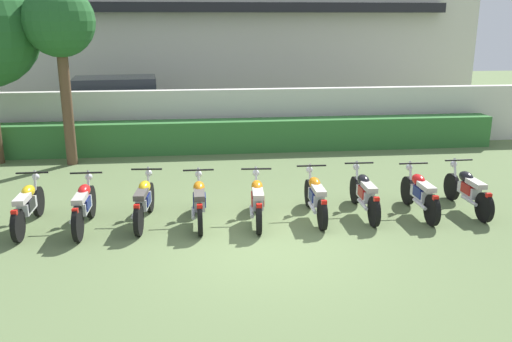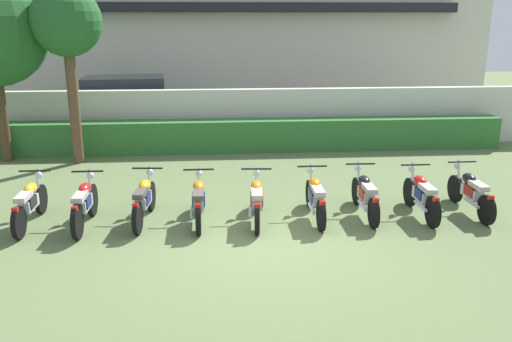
% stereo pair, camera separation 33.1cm
% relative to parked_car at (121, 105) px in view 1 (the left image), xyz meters
% --- Properties ---
extents(ground, '(60.00, 60.00, 0.00)m').
position_rel_parked_car_xyz_m(ground, '(3.68, -10.12, -0.94)').
color(ground, '#607547').
extents(building, '(20.42, 6.50, 7.92)m').
position_rel_parked_car_xyz_m(building, '(3.68, 5.50, 3.02)').
color(building, beige).
rests_on(building, ground).
extents(compound_wall, '(19.40, 0.30, 1.75)m').
position_rel_parked_car_xyz_m(compound_wall, '(3.68, -2.50, -0.06)').
color(compound_wall, silver).
rests_on(compound_wall, ground).
extents(hedge_row, '(15.52, 0.70, 0.93)m').
position_rel_parked_car_xyz_m(hedge_row, '(3.68, -3.20, -0.47)').
color(hedge_row, '#337033').
rests_on(hedge_row, ground).
extents(parked_car, '(4.65, 2.42, 1.89)m').
position_rel_parked_car_xyz_m(parked_car, '(0.00, 0.00, 0.00)').
color(parked_car, silver).
rests_on(parked_car, ground).
extents(tree_far_side, '(1.80, 1.80, 4.63)m').
position_rel_parked_car_xyz_m(tree_far_side, '(-0.82, -4.16, 2.71)').
color(tree_far_side, brown).
rests_on(tree_far_side, ground).
extents(motorcycle_in_row_0, '(0.60, 1.90, 0.95)m').
position_rel_parked_car_xyz_m(motorcycle_in_row_0, '(-0.64, -8.82, -0.49)').
color(motorcycle_in_row_0, black).
rests_on(motorcycle_in_row_0, ground).
extents(motorcycle_in_row_1, '(0.60, 1.84, 0.98)m').
position_rel_parked_car_xyz_m(motorcycle_in_row_1, '(0.41, -8.97, -0.48)').
color(motorcycle_in_row_1, black).
rests_on(motorcycle_in_row_1, ground).
extents(motorcycle_in_row_2, '(0.60, 1.87, 0.96)m').
position_rel_parked_car_xyz_m(motorcycle_in_row_2, '(1.49, -8.79, -0.49)').
color(motorcycle_in_row_2, black).
rests_on(motorcycle_in_row_2, ground).
extents(motorcycle_in_row_3, '(0.60, 1.79, 0.95)m').
position_rel_parked_car_xyz_m(motorcycle_in_row_3, '(2.55, -8.92, -0.49)').
color(motorcycle_in_row_3, black).
rests_on(motorcycle_in_row_3, ground).
extents(motorcycle_in_row_4, '(0.60, 1.83, 0.95)m').
position_rel_parked_car_xyz_m(motorcycle_in_row_4, '(3.65, -8.97, -0.50)').
color(motorcycle_in_row_4, black).
rests_on(motorcycle_in_row_4, ground).
extents(motorcycle_in_row_5, '(0.60, 1.88, 0.95)m').
position_rel_parked_car_xyz_m(motorcycle_in_row_5, '(4.81, -8.88, -0.50)').
color(motorcycle_in_row_5, black).
rests_on(motorcycle_in_row_5, ground).
extents(motorcycle_in_row_6, '(0.60, 1.92, 0.95)m').
position_rel_parked_car_xyz_m(motorcycle_in_row_6, '(5.83, -8.80, -0.50)').
color(motorcycle_in_row_6, black).
rests_on(motorcycle_in_row_6, ground).
extents(motorcycle_in_row_7, '(0.60, 1.82, 0.96)m').
position_rel_parked_car_xyz_m(motorcycle_in_row_7, '(6.92, -8.94, -0.49)').
color(motorcycle_in_row_7, black).
rests_on(motorcycle_in_row_7, ground).
extents(motorcycle_in_row_8, '(0.60, 1.92, 0.95)m').
position_rel_parked_car_xyz_m(motorcycle_in_row_8, '(7.99, -8.82, -0.49)').
color(motorcycle_in_row_8, black).
rests_on(motorcycle_in_row_8, ground).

